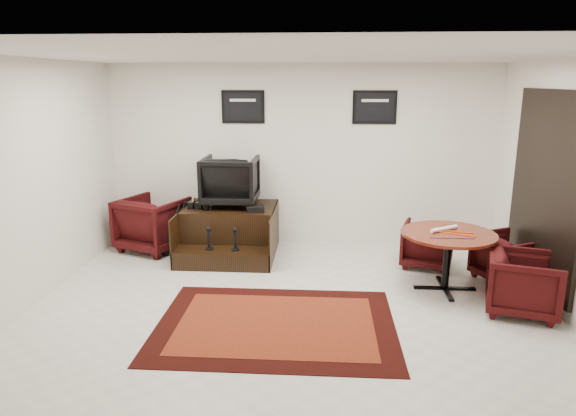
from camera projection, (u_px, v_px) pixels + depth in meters
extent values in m
plane|color=beige|center=(292.00, 308.00, 5.91)|extent=(6.00, 6.00, 0.00)
cube|color=white|center=(301.00, 156.00, 7.99)|extent=(6.00, 0.02, 2.80)
cube|color=white|center=(268.00, 272.00, 3.15)|extent=(6.00, 0.02, 2.80)
cube|color=white|center=(26.00, 185.00, 5.76)|extent=(0.02, 5.00, 2.80)
cube|color=white|center=(292.00, 55.00, 5.23)|extent=(6.00, 5.00, 0.02)
cube|color=black|center=(545.00, 188.00, 6.08)|extent=(0.05, 1.90, 2.30)
cube|color=black|center=(544.00, 188.00, 6.08)|extent=(0.02, 1.72, 2.12)
cube|color=black|center=(545.00, 188.00, 6.08)|extent=(0.03, 0.05, 2.12)
cube|color=black|center=(243.00, 107.00, 7.85)|extent=(0.66, 0.03, 0.50)
cube|color=black|center=(243.00, 107.00, 7.83)|extent=(0.58, 0.01, 0.42)
cube|color=silver|center=(243.00, 100.00, 7.80)|extent=(0.40, 0.00, 0.04)
cube|color=black|center=(375.00, 107.00, 7.72)|extent=(0.66, 0.03, 0.50)
cube|color=black|center=(375.00, 107.00, 7.70)|extent=(0.58, 0.01, 0.42)
cube|color=silver|center=(375.00, 101.00, 7.67)|extent=(0.40, 0.00, 0.04)
cube|color=black|center=(276.00, 325.00, 5.49)|extent=(2.54, 1.91, 0.01)
cube|color=#5C180D|center=(276.00, 324.00, 5.49)|extent=(2.09, 1.45, 0.01)
cube|color=black|center=(231.00, 229.00, 7.80)|extent=(1.36, 1.01, 0.71)
cube|color=black|center=(223.00, 258.00, 7.17)|extent=(1.36, 0.40, 0.25)
cube|color=black|center=(184.00, 232.00, 7.64)|extent=(0.02, 1.41, 0.71)
cube|color=black|center=(274.00, 233.00, 7.56)|extent=(0.02, 1.41, 0.71)
cylinder|color=black|center=(210.00, 249.00, 7.15)|extent=(0.11, 0.11, 0.02)
cylinder|color=black|center=(209.00, 240.00, 7.11)|extent=(0.04, 0.04, 0.24)
sphere|color=black|center=(209.00, 229.00, 7.08)|extent=(0.07, 0.07, 0.07)
cylinder|color=black|center=(235.00, 249.00, 7.12)|extent=(0.11, 0.11, 0.02)
cylinder|color=black|center=(235.00, 240.00, 7.09)|extent=(0.04, 0.04, 0.24)
sphere|color=black|center=(235.00, 230.00, 7.05)|extent=(0.07, 0.07, 0.07)
imported|color=black|center=(230.00, 178.00, 7.66)|extent=(0.80, 0.75, 0.82)
cube|color=black|center=(193.00, 204.00, 7.63)|extent=(0.13, 0.28, 0.10)
cube|color=black|center=(201.00, 204.00, 7.61)|extent=(0.13, 0.28, 0.10)
cube|color=black|center=(255.00, 209.00, 7.36)|extent=(0.27, 0.21, 0.08)
imported|color=black|center=(153.00, 221.00, 7.85)|extent=(1.12, 1.09, 0.90)
cylinder|color=#4D160B|center=(449.00, 234.00, 6.25)|extent=(1.14, 1.14, 0.04)
cylinder|color=black|center=(447.00, 261.00, 6.34)|extent=(0.09, 0.09, 0.67)
cube|color=black|center=(444.00, 288.00, 6.42)|extent=(0.76, 0.06, 0.03)
cube|color=black|center=(444.00, 288.00, 6.42)|extent=(0.06, 0.76, 0.03)
imported|color=black|center=(428.00, 243.00, 7.16)|extent=(0.82, 0.79, 0.68)
imported|color=black|center=(507.00, 255.00, 6.63)|extent=(0.87, 0.89, 0.69)
imported|color=black|center=(524.00, 281.00, 5.70)|extent=(0.87, 0.90, 0.76)
cylinder|color=white|center=(444.00, 229.00, 6.32)|extent=(0.38, 0.27, 0.05)
cylinder|color=#E8500C|center=(456.00, 234.00, 6.17)|extent=(0.42, 0.19, 0.01)
cylinder|color=#E8500C|center=(454.00, 232.00, 6.27)|extent=(0.44, 0.14, 0.01)
cylinder|color=#4C1933|center=(434.00, 238.00, 6.03)|extent=(0.10, 0.01, 0.01)
cylinder|color=#4C1933|center=(439.00, 238.00, 6.02)|extent=(0.10, 0.01, 0.01)
cylinder|color=#4C1933|center=(444.00, 238.00, 6.02)|extent=(0.10, 0.01, 0.01)
cylinder|color=#4C1933|center=(450.00, 238.00, 6.01)|extent=(0.10, 0.01, 0.01)
cylinder|color=#4C1933|center=(455.00, 238.00, 6.01)|extent=(0.10, 0.01, 0.01)
cylinder|color=#4C1933|center=(460.00, 238.00, 6.01)|extent=(0.10, 0.01, 0.01)
cylinder|color=#4C1933|center=(465.00, 238.00, 6.00)|extent=(0.10, 0.01, 0.01)
cylinder|color=#4C1933|center=(470.00, 239.00, 6.00)|extent=(0.10, 0.01, 0.01)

